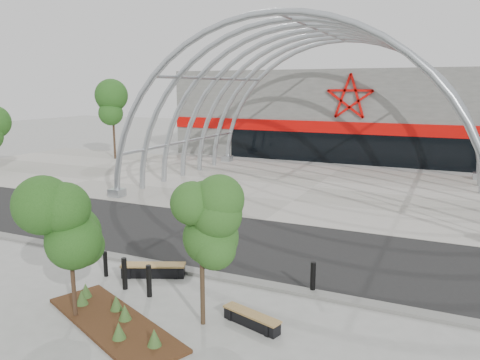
{
  "coord_description": "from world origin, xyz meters",
  "views": [
    {
      "loc": [
        8.19,
        -13.79,
        6.51
      ],
      "look_at": [
        0.0,
        4.0,
        2.6
      ],
      "focal_mm": 35.0,
      "sensor_mm": 36.0,
      "label": 1
    }
  ],
  "objects_px": {
    "street_tree_0": "(69,226)",
    "bench_1": "(252,320)",
    "bench_0": "(153,270)",
    "street_tree_1": "(201,229)",
    "bollard_2": "(125,274)"
  },
  "relations": [
    {
      "from": "street_tree_1",
      "to": "bench_1",
      "type": "distance_m",
      "value": 2.92
    },
    {
      "from": "street_tree_0",
      "to": "bench_0",
      "type": "bearing_deg",
      "value": 85.26
    },
    {
      "from": "street_tree_0",
      "to": "bench_1",
      "type": "height_order",
      "value": "street_tree_0"
    },
    {
      "from": "street_tree_1",
      "to": "bench_1",
      "type": "relative_size",
      "value": 2.07
    },
    {
      "from": "street_tree_0",
      "to": "bench_1",
      "type": "xyz_separation_m",
      "value": [
        4.76,
        1.7,
        -2.56
      ]
    },
    {
      "from": "bench_0",
      "to": "bench_1",
      "type": "distance_m",
      "value": 4.8
    },
    {
      "from": "bench_1",
      "to": "bench_0",
      "type": "bearing_deg",
      "value": 158.9
    },
    {
      "from": "street_tree_0",
      "to": "bench_0",
      "type": "distance_m",
      "value": 4.26
    },
    {
      "from": "bench_0",
      "to": "bollard_2",
      "type": "relative_size",
      "value": 2.09
    },
    {
      "from": "bench_0",
      "to": "bollard_2",
      "type": "xyz_separation_m",
      "value": [
        -0.25,
        -1.23,
        0.31
      ]
    },
    {
      "from": "bench_0",
      "to": "bench_1",
      "type": "relative_size",
      "value": 1.2
    },
    {
      "from": "bench_1",
      "to": "bollard_2",
      "type": "relative_size",
      "value": 1.75
    },
    {
      "from": "street_tree_0",
      "to": "bollard_2",
      "type": "height_order",
      "value": "street_tree_0"
    },
    {
      "from": "street_tree_0",
      "to": "bollard_2",
      "type": "distance_m",
      "value": 3.11
    },
    {
      "from": "street_tree_0",
      "to": "street_tree_1",
      "type": "distance_m",
      "value": 3.69
    }
  ]
}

